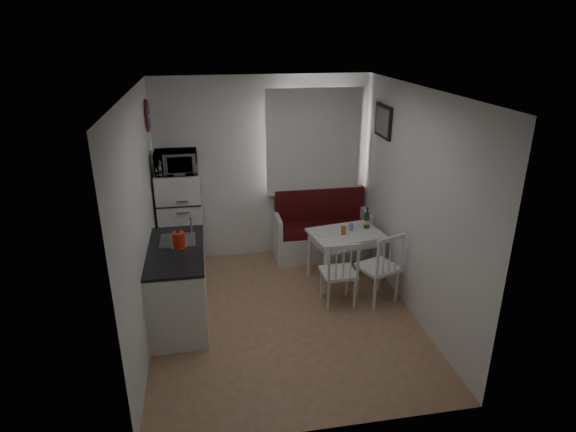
% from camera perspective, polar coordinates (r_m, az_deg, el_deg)
% --- Properties ---
extents(floor, '(3.00, 3.50, 0.02)m').
position_cam_1_polar(floor, '(5.80, -0.38, -11.74)').
color(floor, '#9B7352').
rests_on(floor, ground).
extents(ceiling, '(3.00, 3.50, 0.02)m').
position_cam_1_polar(ceiling, '(4.88, -0.46, 14.68)').
color(ceiling, white).
rests_on(ceiling, wall_back).
extents(wall_back, '(3.00, 0.02, 2.60)m').
position_cam_1_polar(wall_back, '(6.85, -2.90, 5.55)').
color(wall_back, white).
rests_on(wall_back, floor).
extents(wall_front, '(3.00, 0.02, 2.60)m').
position_cam_1_polar(wall_front, '(3.66, 4.26, -9.51)').
color(wall_front, white).
rests_on(wall_front, floor).
extents(wall_left, '(0.02, 3.50, 2.60)m').
position_cam_1_polar(wall_left, '(5.19, -16.99, -0.75)').
color(wall_left, white).
rests_on(wall_left, floor).
extents(wall_right, '(0.02, 3.50, 2.60)m').
position_cam_1_polar(wall_right, '(5.64, 14.80, 1.27)').
color(wall_right, white).
rests_on(wall_right, floor).
extents(window, '(1.22, 0.06, 1.47)m').
position_cam_1_polar(window, '(6.85, 2.96, 8.38)').
color(window, white).
rests_on(window, wall_back).
extents(curtain, '(1.35, 0.02, 1.50)m').
position_cam_1_polar(curtain, '(6.78, 3.10, 8.66)').
color(curtain, white).
rests_on(curtain, wall_back).
extents(kitchen_counter, '(0.62, 1.32, 1.16)m').
position_cam_1_polar(kitchen_counter, '(5.65, -12.85, -7.91)').
color(kitchen_counter, white).
rests_on(kitchen_counter, floor).
extents(wall_sign, '(0.03, 0.40, 0.40)m').
position_cam_1_polar(wall_sign, '(6.35, -16.22, 11.35)').
color(wall_sign, navy).
rests_on(wall_sign, wall_left).
extents(picture_frame, '(0.04, 0.52, 0.42)m').
position_cam_1_polar(picture_frame, '(6.41, 11.19, 10.96)').
color(picture_frame, black).
rests_on(picture_frame, wall_right).
extents(bench, '(1.39, 0.53, 0.99)m').
position_cam_1_polar(bench, '(7.10, 3.95, -2.22)').
color(bench, white).
rests_on(bench, floor).
extents(dining_table, '(1.01, 0.78, 0.68)m').
position_cam_1_polar(dining_table, '(6.35, 6.85, -2.59)').
color(dining_table, white).
rests_on(dining_table, floor).
extents(chair_left, '(0.41, 0.40, 0.46)m').
position_cam_1_polar(chair_left, '(5.74, 6.29, -6.06)').
color(chair_left, white).
rests_on(chair_left, floor).
extents(chair_right, '(0.55, 0.55, 0.49)m').
position_cam_1_polar(chair_right, '(5.87, 11.03, -5.32)').
color(chair_right, white).
rests_on(chair_right, floor).
extents(fridge, '(0.57, 0.57, 1.42)m').
position_cam_1_polar(fridge, '(6.67, -12.51, -0.77)').
color(fridge, white).
rests_on(fridge, floor).
extents(microwave, '(0.53, 0.36, 0.29)m').
position_cam_1_polar(microwave, '(6.35, -13.15, 6.23)').
color(microwave, white).
rests_on(microwave, fridge).
extents(kettle, '(0.16, 0.16, 0.22)m').
position_cam_1_polar(kettle, '(5.39, -12.82, -2.80)').
color(kettle, red).
rests_on(kettle, kitchen_counter).
extents(wine_bottle, '(0.07, 0.07, 0.29)m').
position_cam_1_polar(wine_bottle, '(6.44, 9.33, -0.19)').
color(wine_bottle, '#164620').
rests_on(wine_bottle, dining_table).
extents(drinking_glass_orange, '(0.06, 0.06, 0.11)m').
position_cam_1_polar(drinking_glass_orange, '(6.24, 6.60, -1.71)').
color(drinking_glass_orange, '#CE5B22').
rests_on(drinking_glass_orange, dining_table).
extents(drinking_glass_blue, '(0.06, 0.06, 0.09)m').
position_cam_1_polar(drinking_glass_blue, '(6.36, 7.47, -1.34)').
color(drinking_glass_blue, '#7A9AD0').
rests_on(drinking_glass_blue, dining_table).
extents(plate, '(0.23, 0.23, 0.02)m').
position_cam_1_polar(plate, '(6.25, 4.20, -2.01)').
color(plate, white).
rests_on(plate, dining_table).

